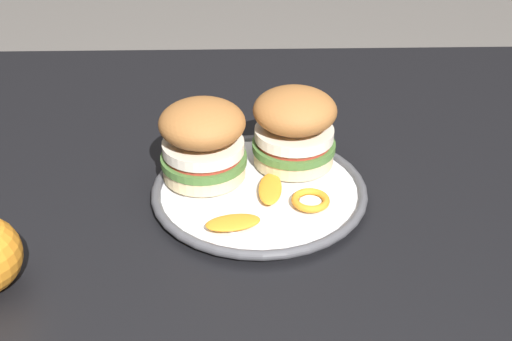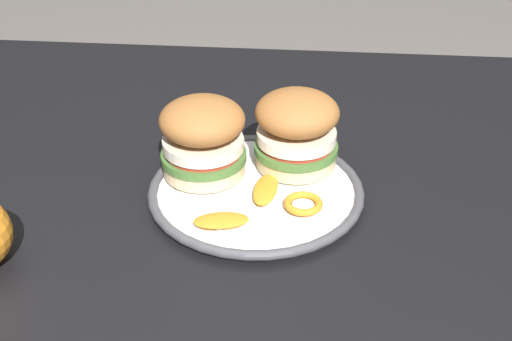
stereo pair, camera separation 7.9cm
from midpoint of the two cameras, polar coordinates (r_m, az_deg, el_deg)
The scene contains 7 objects.
dining_table at distance 0.92m, azimuth 1.50°, elevation -5.24°, with size 1.33×0.88×0.73m.
dinner_plate at distance 0.81m, azimuth 2.79°, elevation -1.92°, with size 0.27×0.27×0.02m.
sandwich_half_left at distance 0.81m, azimuth -1.89°, elevation 2.90°, with size 0.13×0.13×0.10m.
sandwich_half_right at distance 0.83m, azimuth 6.31°, elevation 3.55°, with size 0.13×0.13×0.10m.
orange_peel_curled at distance 0.77m, azimuth 7.10°, elevation -3.01°, with size 0.05×0.05×0.01m.
orange_peel_strip_long at distance 0.74m, azimuth -0.00°, elevation -4.50°, with size 0.07×0.04×0.01m.
orange_peel_strip_short at distance 0.79m, azimuth 3.70°, elevation -1.74°, with size 0.03×0.07×0.01m.
Camera 2 is at (-0.08, 0.73, 1.19)m, focal length 45.74 mm.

